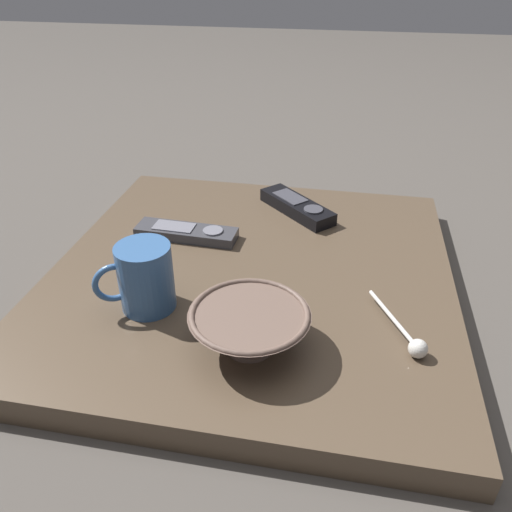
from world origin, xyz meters
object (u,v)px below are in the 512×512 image
object	(u,v)px
tv_remote_near	(187,233)
tv_remote_far	(297,207)
cereal_bowl	(250,327)
teaspoon	(412,342)
coffee_mug	(144,278)

from	to	relation	value
tv_remote_near	tv_remote_far	xyz separation A→B (m)	(-0.14, 0.19, 0.00)
cereal_bowl	tv_remote_near	bearing A→B (deg)	-147.42
cereal_bowl	teaspoon	size ratio (longest dim) A/B	1.23
coffee_mug	cereal_bowl	bearing A→B (deg)	70.44
tv_remote_far	teaspoon	bearing A→B (deg)	28.04
teaspoon	tv_remote_near	world-z (taller)	teaspoon
cereal_bowl	tv_remote_far	size ratio (longest dim) A/B	0.98
coffee_mug	teaspoon	bearing A→B (deg)	86.38
cereal_bowl	tv_remote_far	xyz separation A→B (m)	(-0.41, 0.02, -0.02)
tv_remote_near	tv_remote_far	distance (m)	0.23
cereal_bowl	teaspoon	distance (m)	0.22
teaspoon	tv_remote_far	distance (m)	0.42
cereal_bowl	coffee_mug	xyz separation A→B (m)	(-0.06, -0.17, 0.02)
cereal_bowl	tv_remote_far	world-z (taller)	cereal_bowl
cereal_bowl	coffee_mug	size ratio (longest dim) A/B	1.52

